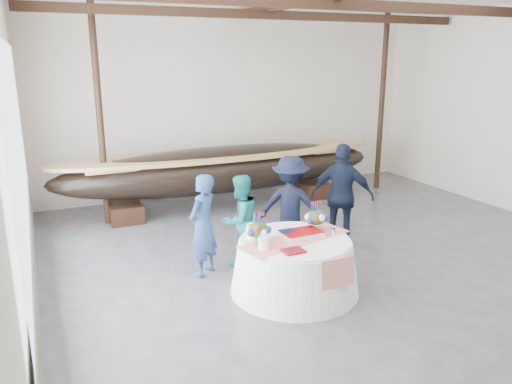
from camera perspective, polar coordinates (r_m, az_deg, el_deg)
name	(u,v)px	position (r m, az deg, el deg)	size (l,w,h in m)	color
floor	(376,277)	(8.34, 13.54, -9.48)	(10.00, 12.00, 0.01)	#3D3D42
wall_back	(234,104)	(12.88, -2.49, 10.07)	(10.00, 0.02, 4.50)	silver
wall_left	(14,169)	(6.02, -25.92, 2.36)	(0.02, 12.00, 4.50)	silver
pavilion_structure	(360,17)	(8.24, 11.85, 18.97)	(9.80, 11.76, 4.50)	black
open_bay	(24,185)	(7.08, -25.01, 0.70)	(0.03, 7.00, 3.20)	silver
longboat_display	(225,169)	(11.46, -3.58, 2.65)	(7.71, 1.54, 1.44)	black
banquet_table	(295,265)	(7.55, 4.43, -8.34)	(1.93, 1.93, 0.83)	white
tabletop_items	(288,228)	(7.41, 3.65, -4.12)	(1.86, 1.02, 0.40)	red
guest_woman_blue	(203,225)	(7.97, -6.09, -3.82)	(0.61, 0.40, 1.67)	navy
guest_woman_teal	(240,220)	(8.36, -1.83, -3.25)	(0.75, 0.59, 1.55)	teal
guest_man_left	(291,206)	(8.79, 3.97, -1.56)	(1.15, 0.66, 1.78)	black
guest_man_right	(342,196)	(9.21, 9.82, -0.46)	(1.13, 0.47, 1.93)	black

